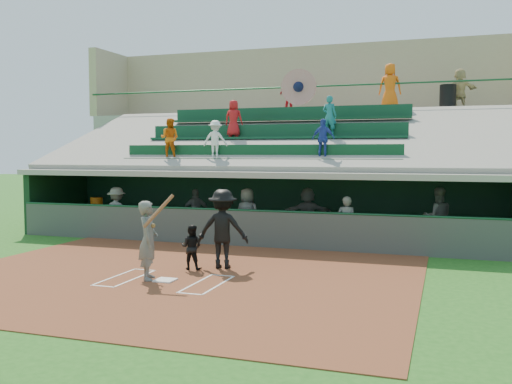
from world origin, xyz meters
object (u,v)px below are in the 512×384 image
(water_cooler, at_px, (97,203))
(white_table, at_px, (98,220))
(trash_bin, at_px, (448,97))
(catcher, at_px, (191,247))
(home_plate, at_px, (165,280))
(batter_at_plate, at_px, (148,240))

(water_cooler, bearing_deg, white_table, 16.13)
(trash_bin, bearing_deg, catcher, -117.42)
(home_plate, distance_m, white_table, 8.82)
(home_plate, xyz_separation_m, trash_bin, (5.89, 12.63, 5.04))
(trash_bin, bearing_deg, water_cooler, -152.47)
(batter_at_plate, height_order, white_table, batter_at_plate)
(batter_at_plate, xyz_separation_m, white_table, (-5.64, 6.39, -0.49))
(white_table, bearing_deg, batter_at_plate, -62.29)
(batter_at_plate, distance_m, trash_bin, 14.71)
(trash_bin, bearing_deg, white_table, -152.44)
(white_table, height_order, trash_bin, trash_bin)
(water_cooler, relative_size, trash_bin, 0.46)
(catcher, bearing_deg, trash_bin, -121.62)
(home_plate, xyz_separation_m, water_cooler, (-6.09, 6.39, 1.00))
(batter_at_plate, xyz_separation_m, catcher, (0.44, 1.32, -0.35))
(batter_at_plate, bearing_deg, catcher, 71.49)
(home_plate, height_order, trash_bin, trash_bin)
(home_plate, distance_m, water_cooler, 8.88)
(home_plate, bearing_deg, catcher, 88.68)
(catcher, relative_size, white_table, 1.24)
(batter_at_plate, relative_size, white_table, 2.20)
(catcher, xyz_separation_m, white_table, (-6.09, 5.07, -0.14))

